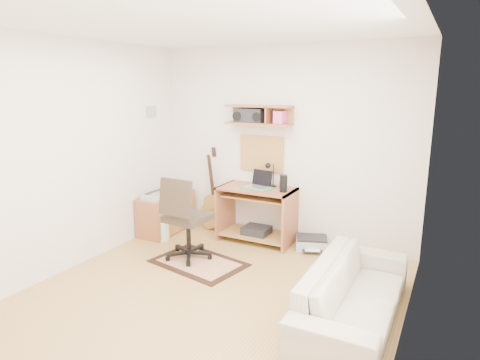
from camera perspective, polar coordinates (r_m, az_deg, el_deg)
The scene contains 22 objects.
floor at distance 4.35m, azimuth -4.84°, elevation -16.06°, with size 3.60×4.00×0.01m, color tan.
ceiling at distance 3.84m, azimuth -5.62°, elevation 20.47°, with size 3.60×4.00×0.01m, color white.
back_wall at distance 5.65m, azimuth 5.85°, elevation 4.72°, with size 3.60×0.01×2.60m, color silver.
left_wall at distance 5.08m, azimuth -22.63°, elevation 2.89°, with size 0.01×4.00×2.60m, color silver.
right_wall at distance 3.30m, azimuth 22.20°, elevation -1.98°, with size 0.01×4.00×2.60m, color silver.
wall_shelf at distance 5.61m, azimuth 2.57°, elevation 8.82°, with size 0.90×0.25×0.26m, color #9D5A37.
cork_board at distance 5.77m, azimuth 2.96°, elevation 3.62°, with size 0.64×0.03×0.49m, color tan.
wall_photo at distance 6.09m, azimuth -11.94°, elevation 9.06°, with size 0.02×0.20×0.15m, color #4C8CBF.
desk at distance 5.70m, azimuth 2.27°, elevation -4.69°, with size 1.00×0.55×0.75m, color #9D5A37, non-canonical shape.
laptop at distance 5.55m, azimuth 2.41°, elevation 0.06°, with size 0.30×0.30×0.23m, color silver, non-canonical shape.
speaker at distance 5.38m, azimuth 5.93°, elevation -0.48°, with size 0.10×0.10×0.22m, color black.
desk_lamp at distance 5.62m, azimuth 4.53°, elevation 0.69°, with size 0.11×0.11×0.33m, color black, non-canonical shape.
pencil_cup at distance 5.56m, azimuth 5.67°, elevation -0.70°, with size 0.07×0.07×0.09m, color #3554A1.
boombox at distance 5.67m, azimuth 1.31°, elevation 8.66°, with size 0.39×0.18×0.20m, color black.
rug at distance 5.15m, azimuth -5.64°, elevation -11.10°, with size 1.07×0.71×0.01m, color beige.
task_chair at distance 5.13m, azimuth -7.07°, elevation -5.07°, with size 0.54×0.54×1.05m, color #32271D, non-canonical shape.
cabinet at distance 6.20m, azimuth -9.97°, elevation -4.41°, with size 0.40×0.90×0.55m, color #9D5A37.
music_keyboard at distance 6.12m, azimuth -10.08°, elevation -1.63°, with size 0.25×0.80×0.07m, color #B2B5BA.
guitar at distance 6.13m, azimuth -4.11°, elevation -1.22°, with size 0.32×0.20×1.21m, color #A67B33, non-canonical shape.
waste_basket at distance 5.93m, azimuth -10.69°, elevation -6.63°, with size 0.23×0.23×0.28m, color white.
printer at distance 5.61m, azimuth 9.72°, elevation -8.32°, with size 0.40×0.31×0.15m, color #A5A8AA.
sofa at distance 3.98m, azimuth 15.27°, elevation -13.45°, with size 1.83×0.53×0.72m, color #B8A992.
Camera 1 is at (2.07, -3.20, 2.09)m, focal length 31.44 mm.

